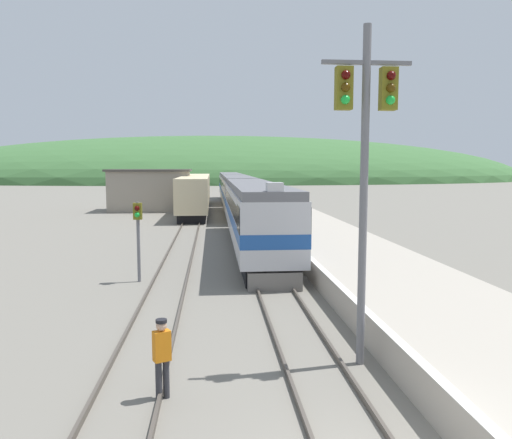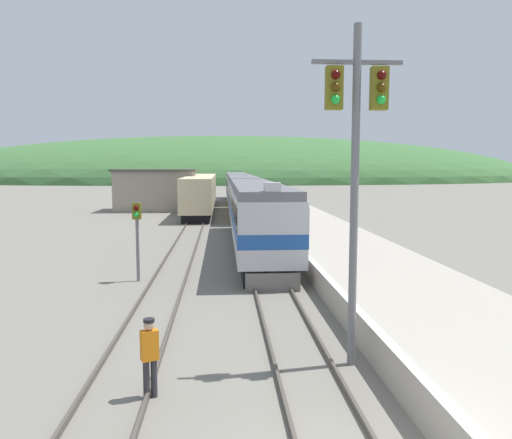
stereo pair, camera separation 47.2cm
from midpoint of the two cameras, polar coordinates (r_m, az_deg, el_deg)
track_main at (r=77.46m, az=-2.20°, el=2.49°), size 1.52×180.00×0.16m
track_siding at (r=77.46m, az=-5.42°, el=2.47°), size 1.52×180.00×0.16m
platform at (r=57.83m, az=2.76°, el=1.63°), size 5.38×140.00×0.96m
distant_hills at (r=174.14m, az=-3.13°, el=4.49°), size 215.44×96.95×30.17m
station_shed at (r=57.42m, az=-11.13°, el=3.36°), size 9.12×6.02×4.65m
express_train_lead_car at (r=29.81m, az=0.45°, el=0.70°), size 2.87×20.91×4.37m
carriage_second at (r=50.89m, az=-1.34°, el=2.95°), size 2.86×19.20×4.01m
carriage_third at (r=70.93m, az=-2.06°, el=3.85°), size 2.86×19.20×4.01m
siding_train at (r=56.66m, az=-6.01°, el=3.08°), size 2.90×28.18×3.92m
signal_mast_main at (r=12.50m, az=12.39°, el=8.23°), size 2.20×0.42×8.39m
signal_post_siding at (r=22.10m, az=-12.86°, el=-0.52°), size 0.36×0.42×3.49m
track_worker at (r=11.32m, az=-10.86°, el=-14.74°), size 0.42×0.35×1.77m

